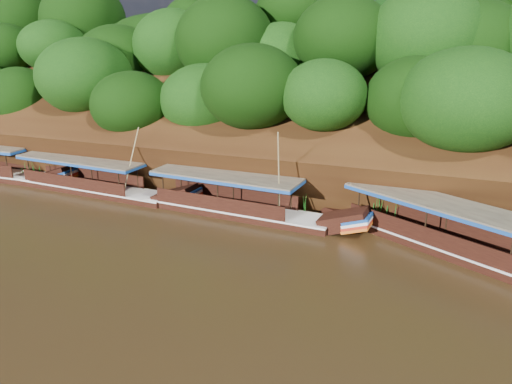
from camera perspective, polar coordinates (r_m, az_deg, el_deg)
ground at (r=25.24m, az=-4.16°, el=-8.77°), size 160.00×160.00×0.00m
riverbank at (r=45.14m, az=8.31°, el=5.60°), size 120.00×30.06×19.40m
boat_0 at (r=28.44m, az=22.66°, el=-5.70°), size 15.32×9.73×6.72m
boat_1 at (r=31.85m, az=-0.99°, el=-1.81°), size 15.12×3.47×6.44m
boat_2 at (r=38.19m, az=-17.41°, el=0.66°), size 15.71×3.17×5.61m
reeds at (r=34.38m, az=-2.99°, el=0.20°), size 49.49×2.29×2.20m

